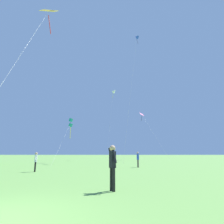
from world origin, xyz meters
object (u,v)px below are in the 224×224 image
object	(u,v)px
kite_pink_low	(143,116)
kite_teal_box	(71,123)
kite_yellow_diamond	(48,15)
person_with_spool	(138,158)
person_in_red_shirt	(113,163)
kite_white_distant	(113,92)
kite_blue_delta	(136,37)
person_near_tree	(36,160)

from	to	relation	value
kite_pink_low	kite_teal_box	xyz separation A→B (m)	(-15.21, -14.68, -4.13)
kite_pink_low	kite_yellow_diamond	size ratio (longest dim) A/B	0.75
person_with_spool	person_in_red_shirt	xyz separation A→B (m)	(-2.76, -12.88, 0.11)
kite_white_distant	kite_teal_box	bearing A→B (deg)	-119.00
kite_teal_box	kite_blue_delta	distance (m)	24.46
kite_white_distant	person_in_red_shirt	size ratio (longest dim) A/B	9.84
person_with_spool	person_in_red_shirt	bearing A→B (deg)	-102.07
kite_yellow_diamond	kite_blue_delta	distance (m)	27.27
kite_teal_box	person_near_tree	bearing A→B (deg)	-86.36
kite_pink_low	person_near_tree	distance (m)	35.44
kite_teal_box	person_near_tree	xyz separation A→B (m)	(1.04, -16.26, -5.78)
kite_blue_delta	person_in_red_shirt	world-z (taller)	kite_blue_delta
kite_yellow_diamond	person_near_tree	world-z (taller)	kite_yellow_diamond
kite_teal_box	kite_yellow_diamond	xyz separation A→B (m)	(1.15, -16.68, 7.93)
kite_teal_box	kite_blue_delta	bearing A→B (deg)	19.85
person_in_red_shirt	kite_teal_box	bearing A→B (deg)	107.20
person_in_red_shirt	person_with_spool	bearing A→B (deg)	77.93
kite_pink_low	person_near_tree	size ratio (longest dim) A/B	7.62
kite_white_distant	kite_blue_delta	distance (m)	14.25
kite_teal_box	person_in_red_shirt	distance (m)	25.89
kite_yellow_diamond	person_near_tree	bearing A→B (deg)	105.18
kite_pink_low	kite_yellow_diamond	bearing A→B (deg)	-114.14
kite_white_distant	kite_pink_low	xyz separation A→B (m)	(7.67, 1.08, -6.46)
kite_yellow_diamond	kite_blue_delta	xyz separation A→B (m)	(11.67, 21.31, 12.38)
kite_white_distant	person_near_tree	size ratio (longest dim) A/B	11.36
person_near_tree	person_in_red_shirt	world-z (taller)	person_in_red_shirt
kite_teal_box	kite_yellow_diamond	size ratio (longest dim) A/B	0.64
kite_teal_box	person_with_spool	world-z (taller)	kite_teal_box
kite_blue_delta	person_with_spool	size ratio (longest dim) A/B	16.82
kite_teal_box	person_with_spool	size ratio (longest dim) A/B	6.20
person_near_tree	person_in_red_shirt	distance (m)	10.18
kite_pink_low	kite_yellow_diamond	distance (m)	34.58
kite_white_distant	person_with_spool	xyz separation A→B (m)	(2.69, -24.86, -16.32)
kite_pink_low	person_in_red_shirt	bearing A→B (deg)	-101.27
person_with_spool	person_in_red_shirt	world-z (taller)	person_in_red_shirt
kite_yellow_diamond	kite_blue_delta	size ratio (longest dim) A/B	0.58
kite_white_distant	person_near_tree	distance (m)	34.67
kite_yellow_diamond	person_with_spool	distance (m)	17.28
kite_teal_box	person_in_red_shirt	bearing A→B (deg)	-72.80
person_near_tree	person_in_red_shirt	size ratio (longest dim) A/B	0.87
kite_teal_box	kite_white_distant	bearing A→B (deg)	61.00
kite_blue_delta	person_near_tree	world-z (taller)	kite_blue_delta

